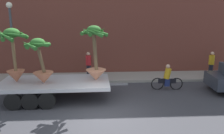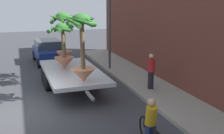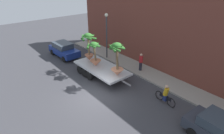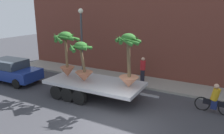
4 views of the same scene
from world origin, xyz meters
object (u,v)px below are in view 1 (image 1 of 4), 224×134
cyclist (167,78)px  pedestrian_near_gate (211,64)px  potted_palm_middle (14,54)px  potted_palm_rear (95,55)px  pedestrian_far_left (89,64)px  flatbed_trailer (51,85)px  potted_palm_front (41,63)px  street_lamp (12,32)px

cyclist → pedestrian_near_gate: 4.09m
potted_palm_middle → cyclist: bearing=8.7°
potted_palm_rear → pedestrian_far_left: 3.67m
cyclist → pedestrian_near_gate: (3.54, 2.01, 0.37)m
flatbed_trailer → potted_palm_middle: size_ratio=2.41×
potted_palm_front → flatbed_trailer: bearing=39.7°
potted_palm_rear → pedestrian_near_gate: 8.38m
potted_palm_rear → cyclist: 4.57m
flatbed_trailer → cyclist: 6.54m
street_lamp → potted_palm_rear: bearing=-29.5°
cyclist → street_lamp: size_ratio=0.38×
flatbed_trailer → potted_palm_rear: size_ratio=2.32×
pedestrian_near_gate → street_lamp: (-12.69, -0.29, 2.19)m
potted_palm_front → cyclist: 7.06m
cyclist → pedestrian_far_left: 5.17m
flatbed_trailer → potted_palm_middle: bearing=-178.4°
potted_palm_rear → potted_palm_front: 2.69m
potted_palm_rear → pedestrian_far_left: (-0.49, 3.42, -1.24)m
potted_palm_rear → potted_palm_middle: (-3.98, -0.12, 0.16)m
pedestrian_near_gate → street_lamp: bearing=-178.7°
potted_palm_front → street_lamp: bearing=126.5°
potted_palm_rear → pedestrian_near_gate: potted_palm_rear is taller
pedestrian_far_left → potted_palm_front: bearing=-119.8°
street_lamp → cyclist: bearing=-10.7°
pedestrian_near_gate → potted_palm_middle: bearing=-164.4°
potted_palm_front → cyclist: size_ratio=1.22×
cyclist → pedestrian_far_left: pedestrian_far_left is taller
pedestrian_far_left → street_lamp: 5.06m
street_lamp → potted_palm_middle: bearing=-70.7°
cyclist → potted_palm_middle: bearing=-171.3°
potted_palm_front → cyclist: bearing=12.3°
potted_palm_rear → cyclist: size_ratio=1.53×
cyclist → pedestrian_far_left: size_ratio=1.08×
potted_palm_rear → street_lamp: 5.84m
potted_palm_middle → street_lamp: (-1.04, 2.96, 0.79)m
potted_palm_front → potted_palm_rear: bearing=7.7°
potted_palm_middle → potted_palm_front: 1.42m
cyclist → pedestrian_far_left: bearing=153.5°
potted_palm_middle → pedestrian_far_left: size_ratio=1.58×
flatbed_trailer → pedestrian_near_gate: (9.98, 3.20, 0.27)m
flatbed_trailer → pedestrian_far_left: pedestrian_far_left is taller
flatbed_trailer → cyclist: (6.43, 1.20, -0.10)m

